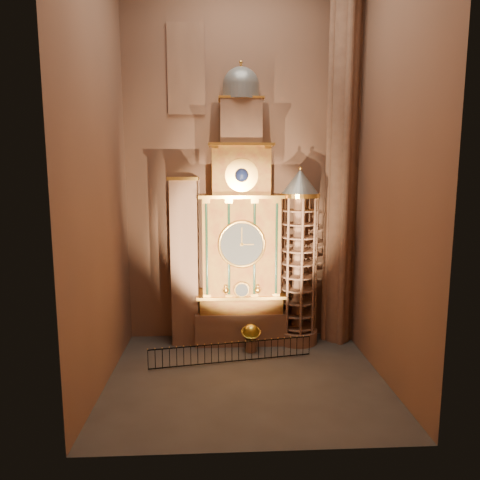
{
  "coord_description": "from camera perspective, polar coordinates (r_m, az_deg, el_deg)",
  "views": [
    {
      "loc": [
        -1.33,
        -20.64,
        10.25
      ],
      "look_at": [
        -0.15,
        3.0,
        6.7
      ],
      "focal_mm": 32.0,
      "sensor_mm": 36.0,
      "label": 1
    }
  ],
  "objects": [
    {
      "name": "portrait_tower",
      "position": [
        26.2,
        -7.34,
        -2.78
      ],
      "size": [
        1.8,
        1.6,
        10.2
      ],
      "color": "#8C634C",
      "rests_on": "floor"
    },
    {
      "name": "gothic_pier",
      "position": [
        26.7,
        13.5,
        9.9
      ],
      "size": [
        2.04,
        2.04,
        22.0
      ],
      "color": "#8C634C",
      "rests_on": "floor"
    },
    {
      "name": "wall_back",
      "position": [
        26.68,
        0.0,
        10.13
      ],
      "size": [
        22.0,
        0.0,
        22.0
      ],
      "primitive_type": "plane",
      "rotation": [
        1.57,
        0.0,
        0.0
      ],
      "color": "#8D624C",
      "rests_on": "floor"
    },
    {
      "name": "stair_turret",
      "position": [
        26.27,
        7.8,
        -2.49
      ],
      "size": [
        2.5,
        2.5,
        10.8
      ],
      "color": "#8C634C",
      "rests_on": "floor"
    },
    {
      "name": "astronomical_clock",
      "position": [
        25.88,
        0.12,
        0.59
      ],
      "size": [
        5.6,
        2.41,
        16.7
      ],
      "color": "#8C634C",
      "rests_on": "floor"
    },
    {
      "name": "floor",
      "position": [
        23.08,
        0.78,
        -17.85
      ],
      "size": [
        14.0,
        14.0,
        0.0
      ],
      "primitive_type": "plane",
      "color": "#383330",
      "rests_on": "ground"
    },
    {
      "name": "iron_railing",
      "position": [
        24.4,
        -1.09,
        -14.76
      ],
      "size": [
        8.96,
        1.57,
        1.12
      ],
      "color": "black",
      "rests_on": "floor"
    },
    {
      "name": "celestial_globe",
      "position": [
        25.73,
        1.47,
        -12.56
      ],
      "size": [
        1.14,
        1.08,
        1.66
      ],
      "color": "#8C634C",
      "rests_on": "floor"
    },
    {
      "name": "wall_left",
      "position": [
        21.42,
        -18.5,
        10.1
      ],
      "size": [
        0.0,
        22.0,
        22.0
      ],
      "primitive_type": "plane",
      "rotation": [
        1.57,
        0.0,
        1.57
      ],
      "color": "#8D624C",
      "rests_on": "floor"
    },
    {
      "name": "wall_right",
      "position": [
        22.27,
        19.42,
        9.98
      ],
      "size": [
        0.0,
        22.0,
        22.0
      ],
      "primitive_type": "plane",
      "rotation": [
        1.57,
        0.0,
        -1.57
      ],
      "color": "#8D624C",
      "rests_on": "floor"
    },
    {
      "name": "stained_glass_window",
      "position": [
        27.34,
        -7.21,
        21.67
      ],
      "size": [
        2.2,
        0.14,
        5.2
      ],
      "color": "navy",
      "rests_on": "wall_back"
    }
  ]
}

